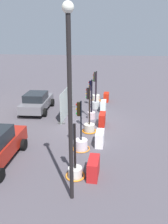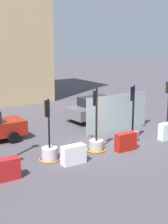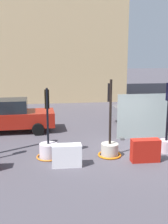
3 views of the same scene
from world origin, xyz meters
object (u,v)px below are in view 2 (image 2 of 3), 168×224
at_px(construction_barrier_0, 5,170).
at_px(traffic_light_1, 49,150).
at_px(traffic_light_3, 132,130).
at_px(construction_barrier_2, 126,142).
at_px(traffic_light_2, 96,142).
at_px(car_grey_saloon, 99,108).
at_px(construction_barrier_3, 168,131).
at_px(traffic_light_4, 167,124).
at_px(construction_barrier_1, 73,155).

bearing_deg(construction_barrier_0, traffic_light_1, 20.94).
height_order(traffic_light_3, construction_barrier_2, traffic_light_3).
bearing_deg(traffic_light_2, car_grey_saloon, 52.67).
distance_m(construction_barrier_0, construction_barrier_2, 6.04).
xyz_separation_m(traffic_light_1, construction_barrier_0, (-2.39, -0.92, -0.01)).
bearing_deg(car_grey_saloon, traffic_light_3, -104.50).
distance_m(construction_barrier_2, car_grey_saloon, 6.07).
distance_m(traffic_light_1, construction_barrier_0, 2.56).
height_order(traffic_light_2, construction_barrier_3, traffic_light_2).
distance_m(traffic_light_1, traffic_light_3, 4.88).
xyz_separation_m(construction_barrier_2, construction_barrier_3, (3.09, 0.09, 0.01)).
distance_m(traffic_light_4, construction_barrier_0, 9.89).
height_order(traffic_light_4, construction_barrier_1, traffic_light_4).
height_order(traffic_light_1, construction_barrier_1, traffic_light_1).
bearing_deg(construction_barrier_3, traffic_light_1, 172.71).
bearing_deg(construction_barrier_1, traffic_light_3, 12.33).
xyz_separation_m(traffic_light_4, construction_barrier_2, (-3.82, -0.80, -0.14)).
height_order(traffic_light_1, car_grey_saloon, traffic_light_1).
bearing_deg(construction_barrier_2, construction_barrier_0, 179.67).
xyz_separation_m(traffic_light_3, construction_barrier_2, (-1.24, -0.89, -0.18)).
bearing_deg(traffic_light_4, traffic_light_3, 178.17).
bearing_deg(construction_barrier_0, traffic_light_4, 4.47).
height_order(construction_barrier_2, car_grey_saloon, car_grey_saloon).
relative_size(construction_barrier_3, car_grey_saloon, 0.25).
relative_size(traffic_light_2, traffic_light_4, 0.99).
relative_size(traffic_light_3, construction_barrier_1, 2.74).
xyz_separation_m(traffic_light_2, construction_barrier_2, (1.20, -0.77, 0.01)).
height_order(construction_barrier_1, construction_barrier_3, construction_barrier_3).
distance_m(construction_barrier_1, construction_barrier_2, 3.00).
bearing_deg(traffic_light_1, construction_barrier_3, -7.29).
bearing_deg(traffic_light_3, construction_barrier_0, -173.31).
height_order(construction_barrier_0, construction_barrier_1, construction_barrier_0).
xyz_separation_m(traffic_light_4, car_grey_saloon, (-1.38, 4.74, 0.21)).
distance_m(traffic_light_3, construction_barrier_2, 1.53).
bearing_deg(traffic_light_1, construction_barrier_2, -14.62).
height_order(construction_barrier_3, car_grey_saloon, car_grey_saloon).
distance_m(traffic_light_2, car_grey_saloon, 6.02).
xyz_separation_m(construction_barrier_3, car_grey_saloon, (-0.65, 5.46, 0.35)).
relative_size(traffic_light_2, construction_barrier_3, 2.71).
relative_size(traffic_light_4, construction_barrier_3, 2.73).
relative_size(traffic_light_2, construction_barrier_1, 2.84).
height_order(traffic_light_1, traffic_light_3, traffic_light_3).
distance_m(traffic_light_1, traffic_light_4, 7.47).
distance_m(traffic_light_4, car_grey_saloon, 4.94).
height_order(construction_barrier_1, construction_barrier_2, construction_barrier_2).
bearing_deg(construction_barrier_2, traffic_light_1, 165.38).
xyz_separation_m(traffic_light_1, construction_barrier_1, (0.65, -0.99, -0.02)).
bearing_deg(traffic_light_4, car_grey_saloon, 106.23).
xyz_separation_m(traffic_light_4, construction_barrier_3, (-0.73, -0.72, -0.14)).
bearing_deg(traffic_light_4, construction_barrier_2, -168.11).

